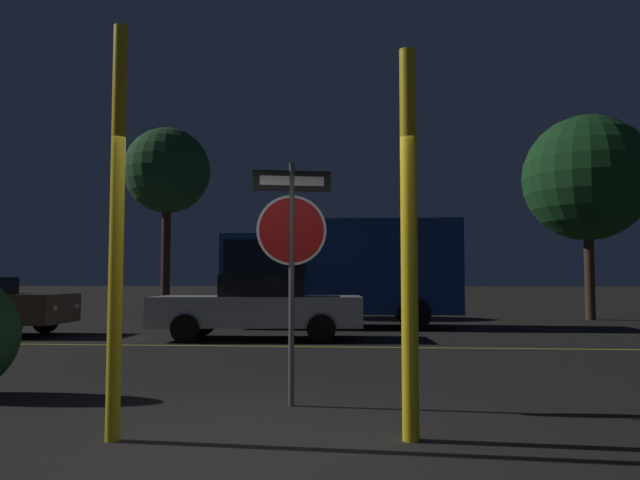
{
  "coord_description": "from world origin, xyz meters",
  "views": [
    {
      "loc": [
        0.9,
        -4.94,
        1.3
      ],
      "look_at": [
        0.21,
        3.3,
        1.84
      ],
      "focal_mm": 35.0,
      "sensor_mm": 36.0,
      "label": 1
    }
  ],
  "objects_px": {
    "yellow_pole_left": "(117,229)",
    "tree_1": "(167,172)",
    "tree_2": "(587,178)",
    "passing_car_2": "(259,307)",
    "delivery_truck": "(338,269)",
    "yellow_pole_right": "(409,241)",
    "stop_sign": "(292,235)"
  },
  "relations": [
    {
      "from": "yellow_pole_left",
      "to": "tree_1",
      "type": "xyz_separation_m",
      "value": [
        -5.32,
        16.94,
        3.52
      ]
    },
    {
      "from": "tree_2",
      "to": "yellow_pole_left",
      "type": "bearing_deg",
      "value": -119.66
    },
    {
      "from": "passing_car_2",
      "to": "tree_1",
      "type": "distance_m",
      "value": 10.6
    },
    {
      "from": "passing_car_2",
      "to": "delivery_truck",
      "type": "distance_m",
      "value": 4.14
    },
    {
      "from": "yellow_pole_left",
      "to": "tree_2",
      "type": "relative_size",
      "value": 0.51
    },
    {
      "from": "delivery_truck",
      "to": "tree_1",
      "type": "bearing_deg",
      "value": 54.43
    },
    {
      "from": "yellow_pole_right",
      "to": "yellow_pole_left",
      "type": "bearing_deg",
      "value": -175.05
    },
    {
      "from": "passing_car_2",
      "to": "yellow_pole_right",
      "type": "bearing_deg",
      "value": -165.78
    },
    {
      "from": "yellow_pole_right",
      "to": "delivery_truck",
      "type": "height_order",
      "value": "yellow_pole_right"
    },
    {
      "from": "yellow_pole_right",
      "to": "passing_car_2",
      "type": "bearing_deg",
      "value": 108.28
    },
    {
      "from": "stop_sign",
      "to": "delivery_truck",
      "type": "xyz_separation_m",
      "value": [
        -0.11,
        10.94,
        -0.16
      ]
    },
    {
      "from": "passing_car_2",
      "to": "tree_1",
      "type": "height_order",
      "value": "tree_1"
    },
    {
      "from": "passing_car_2",
      "to": "tree_2",
      "type": "relative_size",
      "value": 0.7
    },
    {
      "from": "yellow_pole_right",
      "to": "passing_car_2",
      "type": "height_order",
      "value": "yellow_pole_right"
    },
    {
      "from": "delivery_truck",
      "to": "tree_2",
      "type": "xyz_separation_m",
      "value": [
        8.11,
        3.82,
        3.08
      ]
    },
    {
      "from": "yellow_pole_right",
      "to": "tree_2",
      "type": "xyz_separation_m",
      "value": [
        6.85,
        16.07,
        3.07
      ]
    },
    {
      "from": "passing_car_2",
      "to": "tree_1",
      "type": "relative_size",
      "value": 0.69
    },
    {
      "from": "passing_car_2",
      "to": "delivery_truck",
      "type": "xyz_separation_m",
      "value": [
        1.55,
        3.74,
        0.9
      ]
    },
    {
      "from": "stop_sign",
      "to": "tree_2",
      "type": "bearing_deg",
      "value": 48.68
    },
    {
      "from": "yellow_pole_left",
      "to": "yellow_pole_right",
      "type": "bearing_deg",
      "value": 4.95
    },
    {
      "from": "stop_sign",
      "to": "yellow_pole_right",
      "type": "xyz_separation_m",
      "value": [
        1.15,
        -1.31,
        -0.15
      ]
    },
    {
      "from": "stop_sign",
      "to": "delivery_truck",
      "type": "relative_size",
      "value": 0.39
    },
    {
      "from": "stop_sign",
      "to": "tree_1",
      "type": "relative_size",
      "value": 0.37
    },
    {
      "from": "tree_2",
      "to": "tree_1",
      "type": "bearing_deg",
      "value": 177.41
    },
    {
      "from": "passing_car_2",
      "to": "tree_2",
      "type": "distance_m",
      "value": 12.89
    },
    {
      "from": "tree_1",
      "to": "yellow_pole_right",
      "type": "bearing_deg",
      "value": -65.17
    },
    {
      "from": "tree_2",
      "to": "yellow_pole_right",
      "type": "bearing_deg",
      "value": -113.09
    },
    {
      "from": "yellow_pole_left",
      "to": "passing_car_2",
      "type": "height_order",
      "value": "yellow_pole_left"
    },
    {
      "from": "stop_sign",
      "to": "yellow_pole_right",
      "type": "bearing_deg",
      "value": -61.48
    },
    {
      "from": "tree_1",
      "to": "tree_2",
      "type": "distance_m",
      "value": 14.61
    },
    {
      "from": "passing_car_2",
      "to": "tree_2",
      "type": "height_order",
      "value": "tree_2"
    },
    {
      "from": "stop_sign",
      "to": "delivery_truck",
      "type": "bearing_deg",
      "value": 77.72
    }
  ]
}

